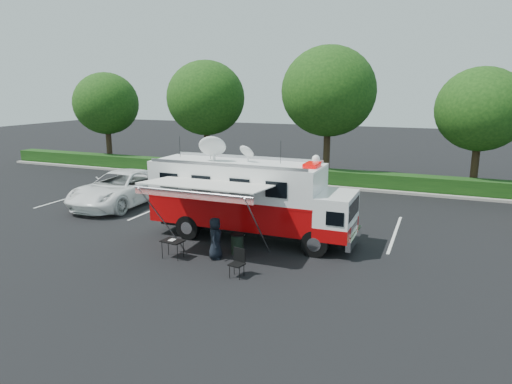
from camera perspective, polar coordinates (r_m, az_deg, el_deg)
ground_plane at (r=19.18m, az=-0.57°, el=-5.85°), size 120.00×120.00×0.00m
back_border at (r=30.26m, az=11.11°, el=10.45°), size 60.00×6.14×8.87m
stall_lines at (r=22.02m, az=1.25°, el=-3.36°), size 24.12×5.50×0.01m
command_truck at (r=18.72m, az=-0.79°, el=-0.73°), size 8.54×2.35×4.10m
awning at (r=16.71m, az=-6.49°, el=0.62°), size 4.66×2.43×2.82m
white_suv at (r=25.77m, az=-16.35°, el=-1.48°), size 3.02×6.50×1.80m
person at (r=17.13m, az=-5.06°, el=-8.25°), size 0.70×0.88×1.56m
folding_table at (r=17.16m, az=-10.40°, el=-6.13°), size 0.87×0.67×0.68m
folding_chair at (r=15.36m, az=-2.26°, el=-8.50°), size 0.52×0.55×0.95m
trash_bin at (r=17.41m, az=-2.35°, el=-6.48°), size 0.51×0.51×0.77m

